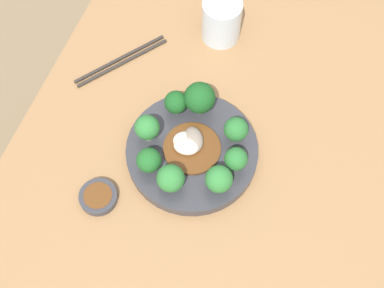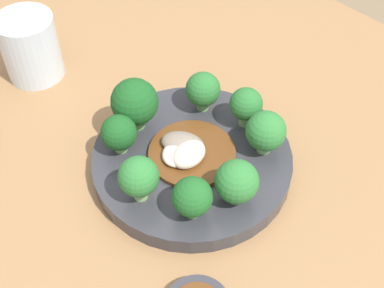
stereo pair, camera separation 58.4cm
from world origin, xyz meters
TOP-DOWN VIEW (x-y plane):
  - table at (0.00, 0.00)m, footprint 1.02×0.75m
  - plate at (-0.03, 0.05)m, footprint 0.24×0.24m
  - broccoli_northwest at (-0.09, 0.10)m, footprint 0.04×0.04m
  - broccoli_southeast at (0.02, -0.02)m, footprint 0.04×0.04m
  - broccoli_southwest at (-0.08, -0.02)m, footprint 0.05×0.05m
  - broccoli_west at (-0.11, 0.06)m, footprint 0.05×0.05m
  - broccoli_south at (-0.04, -0.04)m, footprint 0.04×0.04m
  - broccoli_east at (0.05, 0.06)m, footprint 0.06×0.06m
  - broccoli_northeast at (0.04, 0.10)m, footprint 0.04×0.04m
  - broccoli_north at (-0.03, 0.13)m, footprint 0.05×0.05m
  - stirfry_center at (-0.03, 0.05)m, footprint 0.10×0.10m
  - drinking_glass at (0.25, 0.08)m, footprint 0.08×0.08m

SIDE VIEW (x-z plane):
  - table at x=0.00m, z-range 0.00..0.76m
  - plate at x=-0.03m, z-range 0.76..0.78m
  - stirfry_center at x=-0.03m, z-range 0.78..0.80m
  - drinking_glass at x=0.25m, z-range 0.76..0.85m
  - broccoli_northeast at x=0.04m, z-range 0.79..0.84m
  - broccoli_northwest at x=-0.09m, z-range 0.79..0.84m
  - broccoli_west at x=-0.11m, z-range 0.79..0.84m
  - broccoli_southeast at x=0.02m, z-range 0.79..0.84m
  - broccoli_southwest at x=-0.08m, z-range 0.79..0.84m
  - broccoli_south at x=-0.04m, z-range 0.79..0.84m
  - broccoli_north at x=-0.03m, z-range 0.79..0.85m
  - broccoli_east at x=0.05m, z-range 0.79..0.86m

